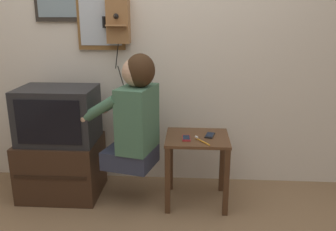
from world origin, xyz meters
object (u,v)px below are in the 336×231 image
(wall_mirror, at_px, (100,3))
(cell_phone_spare, at_px, (210,135))
(toothbrush, at_px, (201,141))
(wall_phone_antique, at_px, (118,19))
(television, at_px, (58,115))
(cell_phone_held, at_px, (186,138))
(person, at_px, (135,114))

(wall_mirror, xyz_separation_m, cell_phone_spare, (0.89, -0.36, -0.97))
(cell_phone_spare, relative_size, toothbrush, 0.89)
(wall_phone_antique, height_order, wall_mirror, wall_mirror)
(wall_mirror, height_order, cell_phone_spare, wall_mirror)
(television, relative_size, cell_phone_spare, 4.39)
(cell_phone_held, bearing_deg, wall_phone_antique, 142.36)
(wall_mirror, xyz_separation_m, toothbrush, (0.83, -0.49, -0.97))
(wall_mirror, bearing_deg, toothbrush, -30.72)
(television, height_order, cell_phone_held, television)
(person, bearing_deg, toothbrush, -80.99)
(cell_phone_held, height_order, toothbrush, toothbrush)
(cell_phone_spare, bearing_deg, person, -158.62)
(television, bearing_deg, wall_phone_antique, 34.09)
(toothbrush, bearing_deg, wall_phone_antique, 111.99)
(television, bearing_deg, cell_phone_held, -5.57)
(wall_phone_antique, distance_m, wall_mirror, 0.20)
(television, relative_size, toothbrush, 3.89)
(toothbrush, bearing_deg, cell_phone_spare, 27.81)
(person, distance_m, toothbrush, 0.53)
(person, relative_size, cell_phone_held, 6.84)
(wall_phone_antique, relative_size, cell_phone_held, 6.26)
(cell_phone_spare, bearing_deg, wall_mirror, 171.26)
(cell_phone_held, relative_size, cell_phone_spare, 0.94)
(cell_phone_spare, distance_m, toothbrush, 0.14)
(television, relative_size, cell_phone_held, 4.66)
(wall_phone_antique, bearing_deg, person, -65.94)
(person, relative_size, toothbrush, 5.70)
(television, relative_size, wall_mirror, 0.80)
(cell_phone_spare, bearing_deg, toothbrush, -104.43)
(cell_phone_held, relative_size, toothbrush, 0.83)
(wall_mirror, bearing_deg, cell_phone_spare, -22.12)
(wall_mirror, relative_size, cell_phone_held, 5.81)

